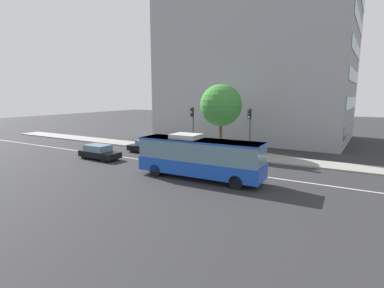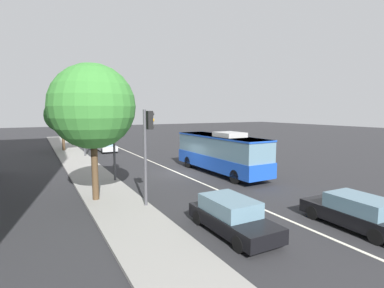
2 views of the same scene
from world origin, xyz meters
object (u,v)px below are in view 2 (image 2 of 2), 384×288
object	(u,v)px
street_tree_kerbside_centre	(92,107)
traffic_light_mid_block	(148,141)
transit_bus	(221,152)
sedan_black_ahead	(232,216)
traffic_light_near_corner	(85,125)
traffic_light_far_corner	(116,133)
street_tree_kerbside_left	(62,115)
sedan_black	(356,212)
sedan_silver	(106,146)

from	to	relation	value
street_tree_kerbside_centre	traffic_light_mid_block	bearing A→B (deg)	-135.43
transit_bus	traffic_light_mid_block	size ratio (longest dim) A/B	1.93
transit_bus	sedan_black_ahead	distance (m)	11.87
traffic_light_near_corner	traffic_light_far_corner	size ratio (longest dim) A/B	1.00
traffic_light_near_corner	street_tree_kerbside_left	xyz separation A→B (m)	(6.11, 1.78, 0.95)
sedan_black_ahead	traffic_light_mid_block	size ratio (longest dim) A/B	0.87
transit_bus	sedan_black	xyz separation A→B (m)	(-12.27, 1.13, -1.09)
sedan_black_ahead	sedan_silver	world-z (taller)	same
sedan_silver	traffic_light_far_corner	size ratio (longest dim) A/B	0.87
traffic_light_mid_block	street_tree_kerbside_centre	size ratio (longest dim) A/B	0.67
traffic_light_mid_block	traffic_light_far_corner	world-z (taller)	same
sedan_black_ahead	street_tree_kerbside_centre	bearing A→B (deg)	-149.11
traffic_light_near_corner	transit_bus	bearing A→B (deg)	-59.00
traffic_light_mid_block	traffic_light_far_corner	size ratio (longest dim) A/B	1.00
traffic_light_far_corner	sedan_black_ahead	bearing A→B (deg)	-78.51
sedan_black	sedan_black_ahead	bearing A→B (deg)	67.97
transit_bus	street_tree_kerbside_left	distance (m)	22.82
traffic_light_far_corner	street_tree_kerbside_centre	size ratio (longest dim) A/B	0.67
transit_bus	sedan_black	world-z (taller)	transit_bus
traffic_light_far_corner	street_tree_kerbside_centre	distance (m)	5.04
sedan_silver	street_tree_kerbside_centre	bearing A→B (deg)	-13.85
sedan_black	street_tree_kerbside_centre	size ratio (longest dim) A/B	0.59
sedan_black	street_tree_kerbside_left	distance (m)	33.98
traffic_light_mid_block	street_tree_kerbside_left	size ratio (longest dim) A/B	0.78
sedan_silver	traffic_light_mid_block	distance (m)	23.26
street_tree_kerbside_left	street_tree_kerbside_centre	distance (m)	23.25
sedan_silver	traffic_light_far_corner	bearing A→B (deg)	-9.69
traffic_light_near_corner	street_tree_kerbside_left	bearing A→B (deg)	106.96
sedan_black_ahead	sedan_black	bearing A→B (deg)	66.64
transit_bus	sedan_black_ahead	world-z (taller)	transit_bus
traffic_light_far_corner	traffic_light_near_corner	bearing A→B (deg)	91.94
traffic_light_far_corner	street_tree_kerbside_left	distance (m)	19.21
sedan_black_ahead	traffic_light_far_corner	size ratio (longest dim) A/B	0.87
street_tree_kerbside_centre	sedan_silver	bearing A→B (deg)	-13.84
street_tree_kerbside_left	traffic_light_near_corner	bearing A→B (deg)	-163.78
transit_bus	sedan_silver	xyz separation A→B (m)	(17.66, 5.38, -1.09)
sedan_silver	street_tree_kerbside_left	world-z (taller)	street_tree_kerbside_left
sedan_black	sedan_black_ahead	distance (m)	5.54
traffic_light_near_corner	street_tree_kerbside_centre	size ratio (longest dim) A/B	0.67
sedan_black_ahead	street_tree_kerbside_left	bearing A→B (deg)	-172.64
traffic_light_far_corner	street_tree_kerbside_centre	xyz separation A→B (m)	(-4.13, 2.26, 1.79)
sedan_silver	street_tree_kerbside_left	bearing A→B (deg)	-119.51
sedan_black	traffic_light_near_corner	bearing A→B (deg)	16.60
sedan_black_ahead	street_tree_kerbside_left	distance (m)	30.84
street_tree_kerbside_left	street_tree_kerbside_centre	size ratio (longest dim) A/B	0.86
traffic_light_near_corner	traffic_light_mid_block	bearing A→B (deg)	-88.87
transit_bus	traffic_light_far_corner	size ratio (longest dim) A/B	1.93
traffic_light_near_corner	street_tree_kerbside_centre	xyz separation A→B (m)	(-17.13, 2.17, 1.79)
traffic_light_near_corner	street_tree_kerbside_left	size ratio (longest dim) A/B	0.78
street_tree_kerbside_centre	transit_bus	bearing A→B (deg)	-74.36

